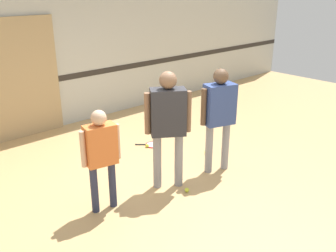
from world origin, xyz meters
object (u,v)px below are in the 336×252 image
at_px(person_student_right, 219,110).
at_px(tennis_ball_near_instructor, 187,190).
at_px(person_instructor, 168,118).
at_px(person_student_left, 101,150).
at_px(tennis_ball_by_spare_racket, 147,146).
at_px(tennis_ball_stray_left, 206,152).
at_px(tennis_ball_stray_right, 177,143).
at_px(racket_spare_on_floor, 152,145).

height_order(person_student_right, tennis_ball_near_instructor, person_student_right).
distance_m(person_instructor, person_student_right, 0.94).
distance_m(person_student_left, person_student_right, 2.00).
height_order(tennis_ball_by_spare_racket, tennis_ball_stray_left, same).
bearing_deg(person_student_left, tennis_ball_stray_right, 32.50).
xyz_separation_m(person_student_right, tennis_ball_stray_right, (0.22, 1.15, -1.00)).
distance_m(person_instructor, tennis_ball_near_instructor, 1.10).
relative_size(person_student_left, tennis_ball_stray_right, 21.24).
height_order(racket_spare_on_floor, tennis_ball_stray_left, tennis_ball_stray_left).
height_order(person_student_left, person_student_right, person_student_right).
height_order(racket_spare_on_floor, tennis_ball_near_instructor, tennis_ball_near_instructor).
distance_m(person_student_right, tennis_ball_by_spare_racket, 1.78).
height_order(person_instructor, person_student_left, person_instructor).
height_order(person_instructor, tennis_ball_stray_left, person_instructor).
bearing_deg(person_student_right, tennis_ball_stray_right, -82.55).
distance_m(person_student_right, tennis_ball_stray_left, 1.17).
bearing_deg(tennis_ball_stray_right, tennis_ball_stray_left, -79.88).
bearing_deg(racket_spare_on_floor, person_student_right, 138.55).
xyz_separation_m(person_student_right, tennis_ball_by_spare_racket, (-0.27, 1.45, -1.00)).
height_order(tennis_ball_stray_left, tennis_ball_stray_right, same).
distance_m(person_student_right, tennis_ball_near_instructor, 1.32).
bearing_deg(person_instructor, tennis_ball_near_instructor, -42.62).
bearing_deg(tennis_ball_near_instructor, tennis_ball_stray_right, 50.94).
bearing_deg(tennis_ball_stray_right, person_instructor, -139.05).
xyz_separation_m(tennis_ball_stray_left, tennis_ball_stray_right, (-0.11, 0.63, 0.00)).
height_order(tennis_ball_by_spare_racket, tennis_ball_stray_right, same).
distance_m(tennis_ball_near_instructor, tennis_ball_stray_left, 1.37).
bearing_deg(tennis_ball_stray_right, tennis_ball_by_spare_racket, 147.65).
xyz_separation_m(person_student_right, tennis_ball_near_instructor, (-0.85, -0.17, -1.00)).
distance_m(person_student_left, tennis_ball_near_instructor, 1.47).
bearing_deg(tennis_ball_near_instructor, tennis_ball_stray_left, 30.14).
bearing_deg(person_student_right, racket_spare_on_floor, -66.67).
relative_size(person_student_left, tennis_ball_stray_left, 21.24).
xyz_separation_m(person_instructor, tennis_ball_stray_left, (1.26, 0.36, -1.05)).
relative_size(racket_spare_on_floor, tennis_ball_by_spare_racket, 7.09).
xyz_separation_m(tennis_ball_near_instructor, tennis_ball_stray_left, (1.18, 0.69, 0.00)).
distance_m(person_student_right, racket_spare_on_floor, 1.79).
distance_m(racket_spare_on_floor, tennis_ball_stray_right, 0.47).
bearing_deg(person_student_left, person_instructor, 3.96).
height_order(racket_spare_on_floor, tennis_ball_stray_right, tennis_ball_stray_right).
bearing_deg(racket_spare_on_floor, person_student_left, 76.27).
relative_size(person_student_right, tennis_ball_near_instructor, 25.34).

